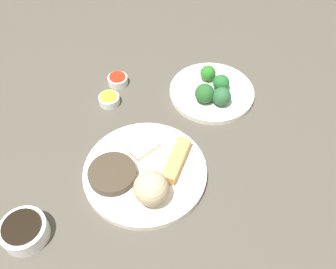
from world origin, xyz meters
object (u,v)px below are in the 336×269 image
object	(u,v)px
soy_sauce_bowl	(24,231)
sauce_ramekin_hot_mustard	(109,100)
broccoli_plate	(212,92)
sauce_ramekin_sweet_and_sour	(118,80)
main_plate	(145,172)

from	to	relation	value
soy_sauce_bowl	sauce_ramekin_hot_mustard	bearing A→B (deg)	-141.06
broccoli_plate	soy_sauce_bowl	xyz separation A→B (m)	(0.54, 0.13, 0.01)
broccoli_plate	sauce_ramekin_sweet_and_sour	size ratio (longest dim) A/B	4.17
main_plate	sauce_ramekin_sweet_and_sour	bearing A→B (deg)	-105.74
main_plate	broccoli_plate	world-z (taller)	main_plate
broccoli_plate	soy_sauce_bowl	distance (m)	0.55
sauce_ramekin_sweet_and_sour	main_plate	bearing A→B (deg)	74.26
soy_sauce_bowl	sauce_ramekin_sweet_and_sour	xyz separation A→B (m)	(-0.35, -0.29, -0.01)
sauce_ramekin_hot_mustard	sauce_ramekin_sweet_and_sour	bearing A→B (deg)	-133.93
sauce_ramekin_hot_mustard	sauce_ramekin_sweet_and_sour	world-z (taller)	same
broccoli_plate	sauce_ramekin_hot_mustard	world-z (taller)	sauce_ramekin_hot_mustard
broccoli_plate	main_plate	bearing A→B (deg)	24.62
broccoli_plate	soy_sauce_bowl	world-z (taller)	soy_sauce_bowl
sauce_ramekin_hot_mustard	broccoli_plate	bearing A→B (deg)	154.79
main_plate	sauce_ramekin_sweet_and_sour	size ratio (longest dim) A/B	5.09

